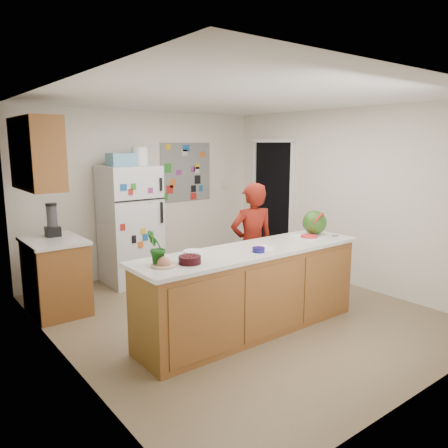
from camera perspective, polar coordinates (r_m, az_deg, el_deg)
floor at (r=5.38m, az=1.61°, el=-11.59°), size 4.00×4.50×0.02m
wall_back at (r=6.93m, az=-10.28°, el=3.99°), size 4.00×0.02×2.50m
wall_left at (r=4.09m, az=-20.62°, el=-0.90°), size 0.02×4.50×2.50m
wall_right at (r=6.50m, az=15.55°, el=3.36°), size 0.02×4.50×2.50m
ceiling at (r=5.01m, az=1.77°, el=16.19°), size 4.00×4.50×0.02m
doorway at (r=7.46m, az=6.42°, el=2.76°), size 0.03×0.85×2.04m
peninsula_base at (r=4.74m, az=3.62°, el=-8.88°), size 2.60×0.62×0.88m
peninsula_top at (r=4.61m, az=3.69°, el=-3.48°), size 2.68×0.70×0.04m
side_counter_base at (r=5.63m, az=-21.09°, el=-6.54°), size 0.60×0.80×0.86m
side_counter_top at (r=5.53m, az=-21.39°, el=-2.07°), size 0.64×0.84×0.04m
upper_cabinets at (r=5.33m, az=-23.32°, el=8.44°), size 0.35×1.00×0.80m
refrigerator at (r=6.45m, az=-12.15°, el=-0.14°), size 0.75×0.70×1.70m
fridge_top_bin at (r=6.31m, az=-13.30°, el=8.18°), size 0.35×0.28×0.18m
photo_collage at (r=7.26m, az=-4.99°, el=6.78°), size 0.95×0.01×0.95m
person at (r=5.38m, az=3.67°, el=-2.83°), size 0.65×0.51×1.55m
blender_appliance at (r=5.66m, az=-21.53°, el=0.37°), size 0.12×0.12×0.38m
cutting_board at (r=5.32m, az=11.43°, el=-1.50°), size 0.45×0.33×0.01m
watermelon at (r=5.35m, az=11.75°, el=0.19°), size 0.29×0.29×0.29m
watermelon_slice at (r=5.20m, az=11.04°, el=-1.57°), size 0.19×0.19×0.02m
cherry_bowl at (r=4.04m, az=-4.49°, el=-4.68°), size 0.26×0.26×0.07m
white_bowl at (r=4.29m, az=-4.08°, el=-3.87°), size 0.19×0.19×0.06m
cobalt_bowl at (r=4.47m, az=4.53°, el=-3.36°), size 0.15×0.15×0.05m
plate at (r=3.98m, az=-7.85°, el=-5.38°), size 0.32×0.32×0.02m
paper_towel at (r=4.62m, az=4.96°, el=-3.08°), size 0.20×0.18×0.02m
keys at (r=5.38m, az=14.22°, el=-1.48°), size 0.10×0.07×0.01m
potted_plant at (r=3.99m, az=-8.86°, el=-3.09°), size 0.20×0.17×0.33m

